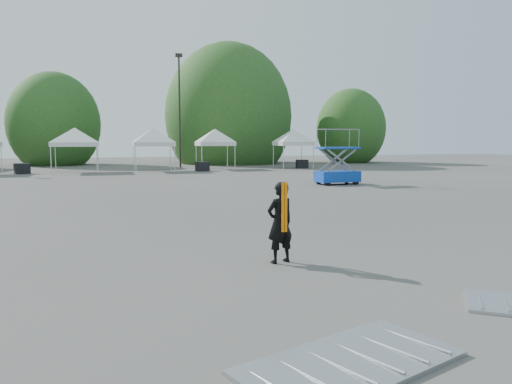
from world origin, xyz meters
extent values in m
plane|color=#474442|center=(0.00, 0.00, 0.00)|extent=(120.00, 120.00, 0.00)
cylinder|color=black|center=(3.00, 32.00, 4.75)|extent=(0.16, 0.16, 9.50)
cube|color=black|center=(3.00, 32.00, 9.65)|extent=(0.60, 0.25, 0.30)
cylinder|color=#382314|center=(-8.00, 40.00, 1.14)|extent=(0.36, 0.36, 2.27)
ellipsoid|color=#1F4D19|center=(-8.00, 40.00, 3.94)|extent=(4.16, 4.16, 4.78)
cylinder|color=#382314|center=(9.00, 39.00, 1.40)|extent=(0.36, 0.36, 2.80)
ellipsoid|color=#1F4D19|center=(9.00, 39.00, 4.85)|extent=(5.12, 5.12, 5.89)
cylinder|color=#382314|center=(22.00, 37.00, 1.05)|extent=(0.36, 0.36, 2.10)
ellipsoid|color=#1F4D19|center=(22.00, 37.00, 3.64)|extent=(3.84, 3.84, 4.42)
cylinder|color=silver|center=(-10.62, 28.78, 1.00)|extent=(0.06, 0.06, 2.00)
cylinder|color=silver|center=(-6.97, 26.27, 1.00)|extent=(0.06, 0.06, 2.00)
cylinder|color=silver|center=(-3.85, 26.27, 1.00)|extent=(0.06, 0.06, 2.00)
cylinder|color=silver|center=(-6.97, 29.40, 1.00)|extent=(0.06, 0.06, 2.00)
cylinder|color=silver|center=(-3.85, 29.40, 1.00)|extent=(0.06, 0.06, 2.00)
cube|color=silver|center=(-5.41, 27.83, 2.08)|extent=(3.32, 3.32, 0.30)
pyramid|color=silver|center=(-5.41, 27.83, 3.33)|extent=(4.70, 4.70, 1.10)
cylinder|color=silver|center=(-1.09, 26.24, 1.00)|extent=(0.06, 0.06, 2.00)
cylinder|color=silver|center=(1.79, 26.24, 1.00)|extent=(0.06, 0.06, 2.00)
cylinder|color=silver|center=(-1.09, 29.12, 1.00)|extent=(0.06, 0.06, 2.00)
cylinder|color=silver|center=(1.79, 29.12, 1.00)|extent=(0.06, 0.06, 2.00)
cube|color=silver|center=(0.35, 27.68, 2.08)|extent=(3.08, 3.08, 0.30)
pyramid|color=silver|center=(0.35, 27.68, 3.33)|extent=(4.35, 4.35, 1.10)
cylinder|color=silver|center=(4.10, 27.52, 1.00)|extent=(0.06, 0.06, 2.00)
cylinder|color=silver|center=(6.82, 27.52, 1.00)|extent=(0.06, 0.06, 2.00)
cylinder|color=silver|center=(4.10, 30.24, 1.00)|extent=(0.06, 0.06, 2.00)
cylinder|color=silver|center=(6.82, 30.24, 1.00)|extent=(0.06, 0.06, 2.00)
cube|color=silver|center=(5.46, 28.88, 2.08)|extent=(2.92, 2.92, 0.30)
pyramid|color=silver|center=(5.46, 28.88, 3.33)|extent=(4.13, 4.13, 1.10)
cylinder|color=silver|center=(10.82, 27.00, 1.00)|extent=(0.06, 0.06, 2.00)
cylinder|color=silver|center=(13.48, 27.00, 1.00)|extent=(0.06, 0.06, 2.00)
cylinder|color=silver|center=(10.82, 29.66, 1.00)|extent=(0.06, 0.06, 2.00)
cylinder|color=silver|center=(13.48, 29.66, 1.00)|extent=(0.06, 0.06, 2.00)
cube|color=silver|center=(12.15, 28.33, 2.08)|extent=(2.86, 2.86, 0.30)
pyramid|color=silver|center=(12.15, 28.33, 3.33)|extent=(4.04, 4.04, 1.10)
imported|color=black|center=(0.25, -2.69, 0.81)|extent=(0.68, 0.54, 1.61)
cube|color=orange|center=(0.25, -2.85, 1.13)|extent=(0.13, 0.02, 0.97)
cube|color=#0B3595|center=(8.96, 12.94, 0.44)|extent=(2.42, 1.35, 0.58)
cube|color=#0B3595|center=(8.96, 12.94, 1.99)|extent=(2.32, 1.30, 0.10)
cylinder|color=black|center=(8.13, 12.38, 0.17)|extent=(0.36, 0.17, 0.35)
cylinder|color=black|center=(9.87, 12.53, 0.17)|extent=(0.36, 0.17, 0.35)
cylinder|color=black|center=(8.05, 13.35, 0.17)|extent=(0.36, 0.17, 0.35)
cylinder|color=black|center=(9.79, 13.50, 0.17)|extent=(0.36, 0.17, 0.35)
cube|color=#A2A4A9|center=(-0.50, -7.20, 0.03)|extent=(2.76, 2.01, 0.06)
cube|color=black|center=(-8.98, 26.94, 0.37)|extent=(1.18, 1.07, 0.75)
cube|color=black|center=(3.94, 26.40, 0.36)|extent=(1.07, 0.91, 0.73)
cube|color=black|center=(12.91, 28.14, 0.36)|extent=(0.95, 0.75, 0.72)
camera|label=1|loc=(-2.94, -11.87, 2.43)|focal=35.00mm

